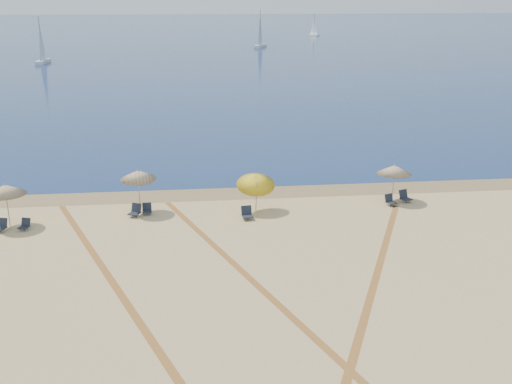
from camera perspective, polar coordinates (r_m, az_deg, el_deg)
ocean at (r=238.63m, az=-5.65°, el=15.13°), size 500.00×500.00×0.00m
wet_sand at (r=39.43m, az=-0.64°, el=0.01°), size 500.00×500.00×0.00m
umbrella_1 at (r=35.72m, az=-22.73°, el=0.21°), size 2.24×2.24×2.48m
umbrella_2 at (r=35.81m, az=-11.14°, el=1.60°), size 2.08×2.12×2.66m
umbrella_3 at (r=35.41m, az=-0.02°, el=1.07°), size 2.29×2.34×2.54m
umbrella_4 at (r=38.19m, az=13.01°, el=2.09°), size 2.14×2.14×2.36m
chair_2 at (r=35.69m, az=-23.08°, el=-2.97°), size 0.75×0.82×0.70m
chair_3 at (r=35.45m, az=-21.12°, el=-2.92°), size 0.68×0.74×0.63m
chair_4 at (r=35.77m, az=-11.40°, el=-1.76°), size 0.83×0.88×0.72m
chair_5 at (r=35.98m, az=-10.32°, el=-1.63°), size 0.56×0.65×0.65m
chair_6 at (r=34.64m, az=-0.86°, el=-2.05°), size 0.69×0.78×0.73m
chair_7 at (r=37.83m, az=12.63°, el=-0.78°), size 0.75×0.80×0.67m
chair_8 at (r=38.66m, az=13.96°, el=-0.43°), size 0.82×0.88×0.73m
sailboat_0 at (r=200.32m, az=5.52°, el=15.16°), size 2.97×4.73×6.93m
sailboat_1 at (r=153.89m, az=0.40°, el=14.60°), size 3.81×6.17×9.02m
sailboat_2 at (r=123.60m, az=-19.69°, el=12.65°), size 1.77×5.88×8.66m
tire_tracks at (r=26.18m, az=-1.05°, el=-9.83°), size 47.67×41.32×0.00m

